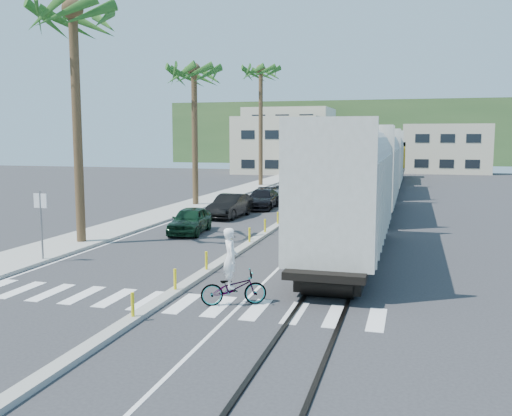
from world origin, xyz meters
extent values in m
plane|color=#28282B|center=(0.00, 0.00, 0.00)|extent=(140.00, 140.00, 0.00)
cube|color=gray|center=(-8.50, 25.00, 0.07)|extent=(3.00, 90.00, 0.15)
cube|color=black|center=(4.28, 28.00, 0.03)|extent=(0.12, 100.00, 0.06)
cube|color=black|center=(5.72, 28.00, 0.03)|extent=(0.12, 100.00, 0.06)
cube|color=gray|center=(0.00, 20.00, 0.07)|extent=(0.45, 60.00, 0.15)
cylinder|color=yellow|center=(0.00, -4.00, 0.50)|extent=(0.10, 0.10, 0.70)
cylinder|color=yellow|center=(0.00, -1.00, 0.50)|extent=(0.10, 0.10, 0.70)
cylinder|color=yellow|center=(0.00, 2.00, 0.50)|extent=(0.10, 0.10, 0.70)
cylinder|color=yellow|center=(0.00, 5.00, 0.50)|extent=(0.10, 0.10, 0.70)
cylinder|color=yellow|center=(0.00, 8.00, 0.50)|extent=(0.10, 0.10, 0.70)
cylinder|color=yellow|center=(0.00, 11.00, 0.50)|extent=(0.10, 0.10, 0.70)
cylinder|color=yellow|center=(0.00, 14.00, 0.50)|extent=(0.10, 0.10, 0.70)
cylinder|color=yellow|center=(0.00, 17.00, 0.50)|extent=(0.10, 0.10, 0.70)
cylinder|color=yellow|center=(0.00, 20.00, 0.50)|extent=(0.10, 0.10, 0.70)
cylinder|color=yellow|center=(0.00, 23.00, 0.50)|extent=(0.10, 0.10, 0.70)
cylinder|color=yellow|center=(0.00, 26.00, 0.50)|extent=(0.10, 0.10, 0.70)
cylinder|color=yellow|center=(0.00, 29.00, 0.50)|extent=(0.10, 0.10, 0.70)
cylinder|color=yellow|center=(0.00, 32.00, 0.50)|extent=(0.10, 0.10, 0.70)
cylinder|color=yellow|center=(0.00, 35.00, 0.50)|extent=(0.10, 0.10, 0.70)
cylinder|color=yellow|center=(0.00, 38.00, 0.50)|extent=(0.10, 0.10, 0.70)
cylinder|color=yellow|center=(0.00, 41.00, 0.50)|extent=(0.10, 0.10, 0.70)
cube|color=silver|center=(0.00, -2.00, 0.01)|extent=(14.00, 2.20, 0.01)
cube|color=silver|center=(-6.80, 25.00, 0.00)|extent=(0.12, 90.00, 0.01)
cube|color=silver|center=(2.50, 25.00, 0.00)|extent=(0.12, 90.00, 0.01)
cube|color=#B5B4A6|center=(5.00, 5.78, 2.70)|extent=(3.00, 12.88, 3.40)
cylinder|color=#B5B4A6|center=(5.00, 5.78, 4.40)|extent=(2.90, 12.58, 2.90)
cube|color=black|center=(5.00, 5.78, 0.50)|extent=(2.60, 12.88, 1.00)
cube|color=#B5B4A6|center=(5.00, 20.78, 2.70)|extent=(3.00, 12.88, 3.40)
cylinder|color=#B5B4A6|center=(5.00, 20.78, 4.40)|extent=(2.90, 12.58, 2.90)
cube|color=black|center=(5.00, 20.78, 0.50)|extent=(2.60, 12.88, 1.00)
cube|color=#B5B4A6|center=(5.00, 35.78, 2.70)|extent=(3.00, 12.88, 3.40)
cylinder|color=#B5B4A6|center=(5.00, 35.78, 4.40)|extent=(2.90, 12.58, 2.90)
cube|color=black|center=(5.00, 35.78, 0.50)|extent=(2.60, 12.88, 1.00)
cube|color=#4C4C4F|center=(5.00, 51.78, 1.05)|extent=(3.00, 17.00, 0.50)
cube|color=#C58913|center=(5.00, 50.78, 2.60)|extent=(2.70, 12.24, 2.60)
cube|color=#C58913|center=(5.00, 57.56, 2.90)|extent=(3.00, 3.74, 3.20)
cube|color=black|center=(5.00, 51.78, 0.45)|extent=(2.60, 13.60, 0.90)
cylinder|color=brown|center=(-8.00, 6.00, 5.50)|extent=(0.44, 0.44, 11.00)
sphere|color=#25581B|center=(-8.00, 6.00, 11.15)|extent=(3.20, 3.20, 3.20)
cylinder|color=brown|center=(-8.30, 22.00, 5.00)|extent=(0.44, 0.44, 10.00)
sphere|color=#25581B|center=(-8.30, 22.00, 10.15)|extent=(3.20, 3.20, 3.20)
cylinder|color=brown|center=(-8.00, 40.00, 6.00)|extent=(0.44, 0.44, 12.00)
sphere|color=#25581B|center=(-8.00, 40.00, 12.15)|extent=(3.20, 3.20, 3.20)
cylinder|color=slate|center=(-7.30, 2.00, 1.50)|extent=(0.08, 0.08, 3.00)
cube|color=silver|center=(-7.30, 2.00, 2.60)|extent=(0.60, 0.04, 0.60)
cube|color=beige|center=(-11.00, 62.00, 4.00)|extent=(12.00, 10.00, 8.00)
cube|color=beige|center=(-13.00, 78.00, 5.00)|extent=(14.00, 12.00, 10.00)
cube|color=beige|center=(12.00, 70.00, 3.50)|extent=(12.00, 10.00, 7.00)
cube|color=#385628|center=(0.00, 100.00, 6.00)|extent=(80.00, 20.00, 12.00)
imported|color=black|center=(-4.05, 10.38, 0.72)|extent=(2.53, 4.54, 1.43)
imported|color=black|center=(-3.85, 16.78, 0.76)|extent=(2.26, 4.83, 1.52)
imported|color=black|center=(-3.01, 21.79, 0.71)|extent=(2.29, 5.02, 1.42)
imported|color=#AAADAF|center=(-3.29, 28.59, 0.59)|extent=(2.30, 4.42, 1.18)
imported|color=#9EA0A5|center=(2.28, -1.69, 0.54)|extent=(2.30, 2.62, 1.09)
imported|color=white|center=(2.18, -1.69, 1.49)|extent=(1.03, 0.98, 1.89)
camera|label=1|loc=(7.57, -18.22, 5.24)|focal=40.00mm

